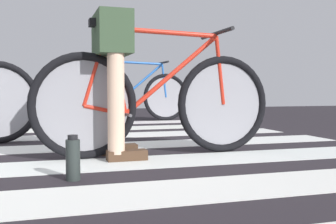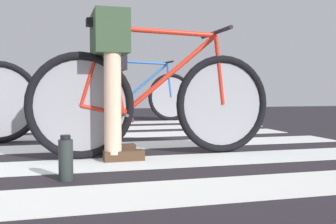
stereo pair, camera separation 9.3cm
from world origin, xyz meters
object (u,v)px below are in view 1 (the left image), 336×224
bicycle_3_of_3 (133,96)px  cyclist_3_of_3 (112,76)px  bicycle_1_of_3 (157,101)px  cyclist_1_of_3 (113,65)px  water_bottle (73,159)px

bicycle_3_of_3 → cyclist_3_of_3: cyclist_3_of_3 is taller
bicycle_1_of_3 → cyclist_3_of_3: size_ratio=1.69×
bicycle_1_of_3 → bicycle_3_of_3: 3.04m
bicycle_3_of_3 → bicycle_1_of_3: bearing=-102.6°
bicycle_1_of_3 → cyclist_3_of_3: (0.12, 2.99, 0.28)m
bicycle_3_of_3 → cyclist_1_of_3: bearing=-108.2°
cyclist_1_of_3 → bicycle_3_of_3: 3.12m
cyclist_1_of_3 → bicycle_3_of_3: (0.74, 3.02, -0.25)m
cyclist_1_of_3 → water_bottle: bearing=-117.5°
cyclist_1_of_3 → cyclist_3_of_3: cyclist_3_of_3 is taller
cyclist_3_of_3 → water_bottle: size_ratio=4.39×
cyclist_3_of_3 → bicycle_3_of_3: bearing=0.0°
cyclist_1_of_3 → bicycle_3_of_3: size_ratio=0.56×
water_bottle → bicycle_1_of_3: bearing=45.4°
bicycle_1_of_3 → cyclist_1_of_3: cyclist_1_of_3 is taller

